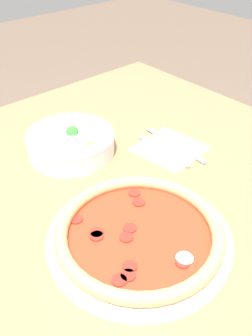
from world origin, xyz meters
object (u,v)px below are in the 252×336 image
object	(u,v)px
fork	(164,151)
knife	(178,146)
pizza	(139,234)
bowl	(71,142)

from	to	relation	value
fork	knife	size ratio (longest dim) A/B	0.85
pizza	bowl	xyz separation A→B (m)	(0.08, 0.33, 0.01)
pizza	bowl	distance (m)	0.34
bowl	knife	distance (m)	0.28
pizza	knife	distance (m)	0.34
knife	pizza	bearing A→B (deg)	122.72
fork	knife	xyz separation A→B (m)	(0.04, -0.01, -0.00)
pizza	fork	distance (m)	0.31
pizza	knife	bearing A→B (deg)	29.89
pizza	fork	xyz separation A→B (m)	(0.25, 0.18, -0.01)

